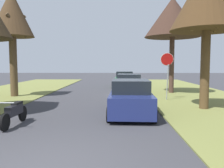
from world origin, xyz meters
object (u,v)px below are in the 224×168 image
object	(u,v)px
parked_sedan_white	(129,85)
street_tree_right_mid_b	(173,18)
parked_sedan_green	(124,80)
stop_sign_far	(167,66)
street_tree_left_mid_b	(12,15)
parked_sedan_navy	(131,98)
parked_motorcycle	(15,113)

from	to	relation	value
parked_sedan_white	street_tree_right_mid_b	bearing A→B (deg)	20.17
parked_sedan_green	stop_sign_far	bearing A→B (deg)	-75.23
street_tree_left_mid_b	parked_sedan_white	bearing A→B (deg)	6.91
stop_sign_far	parked_sedan_navy	size ratio (longest dim) A/B	0.66
parked_sedan_white	parked_sedan_green	xyz separation A→B (m)	(-0.10, 6.50, 0.00)
street_tree_left_mid_b	parked_sedan_navy	world-z (taller)	street_tree_left_mid_b
stop_sign_far	parked_sedan_navy	bearing A→B (deg)	-121.58
parked_motorcycle	street_tree_left_mid_b	bearing A→B (deg)	113.99
street_tree_left_mid_b	parked_sedan_navy	size ratio (longest dim) A/B	1.64
parked_sedan_navy	parked_sedan_white	world-z (taller)	same
parked_motorcycle	parked_sedan_navy	bearing A→B (deg)	25.62
street_tree_left_mid_b	parked_sedan_white	size ratio (longest dim) A/B	1.64
street_tree_right_mid_b	street_tree_left_mid_b	distance (m)	11.71
stop_sign_far	parked_sedan_navy	distance (m)	5.03
stop_sign_far	parked_sedan_white	distance (m)	3.63
street_tree_left_mid_b	parked_sedan_green	size ratio (longest dim) A/B	1.64
stop_sign_far	parked_sedan_green	world-z (taller)	stop_sign_far
stop_sign_far	street_tree_left_mid_b	world-z (taller)	street_tree_left_mid_b
street_tree_left_mid_b	stop_sign_far	bearing A→B (deg)	-8.04
street_tree_right_mid_b	parked_motorcycle	distance (m)	13.87
parked_sedan_white	parked_motorcycle	bearing A→B (deg)	-118.33
parked_sedan_navy	parked_sedan_white	size ratio (longest dim) A/B	1.00
parked_sedan_white	parked_motorcycle	world-z (taller)	parked_sedan_white
parked_sedan_navy	parked_motorcycle	size ratio (longest dim) A/B	2.17
street_tree_right_mid_b	street_tree_left_mid_b	size ratio (longest dim) A/B	1.01
stop_sign_far	street_tree_left_mid_b	distance (m)	11.00
stop_sign_far	parked_motorcycle	size ratio (longest dim) A/B	1.43
street_tree_right_mid_b	parked_sedan_navy	size ratio (longest dim) A/B	1.65
street_tree_right_mid_b	street_tree_left_mid_b	bearing A→B (deg)	-169.01
street_tree_right_mid_b	parked_sedan_navy	bearing A→B (deg)	-115.20
street_tree_left_mid_b	parked_motorcycle	distance (m)	9.85
parked_sedan_navy	street_tree_left_mid_b	bearing A→B (deg)	144.59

